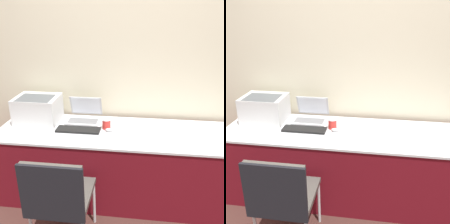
# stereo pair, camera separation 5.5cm
# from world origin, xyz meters

# --- Properties ---
(ground_plane) EXTENTS (14.00, 14.00, 0.00)m
(ground_plane) POSITION_xyz_m (0.00, 0.00, 0.00)
(ground_plane) COLOR #472823
(wall_back) EXTENTS (8.00, 0.05, 2.60)m
(wall_back) POSITION_xyz_m (0.00, 0.77, 1.30)
(wall_back) COLOR beige
(wall_back) RESTS_ON ground_plane
(table) EXTENTS (2.46, 0.70, 0.73)m
(table) POSITION_xyz_m (0.00, 0.34, 0.36)
(table) COLOR maroon
(table) RESTS_ON ground_plane
(printer) EXTENTS (0.43, 0.35, 0.26)m
(printer) POSITION_xyz_m (-0.91, 0.48, 0.87)
(printer) COLOR silver
(printer) RESTS_ON table
(laptop_left) EXTENTS (0.34, 0.31, 0.23)m
(laptop_left) POSITION_xyz_m (-0.45, 0.56, 0.78)
(laptop_left) COLOR #B7B7BC
(laptop_left) RESTS_ON table
(external_keyboard) EXTENTS (0.42, 0.14, 0.02)m
(external_keyboard) POSITION_xyz_m (-0.45, 0.30, 0.74)
(external_keyboard) COLOR black
(external_keyboard) RESTS_ON table
(coffee_cup) EXTENTS (0.08, 0.08, 0.10)m
(coffee_cup) POSITION_xyz_m (-0.19, 0.38, 0.78)
(coffee_cup) COLOR red
(coffee_cup) RESTS_ON table
(mouse) EXTENTS (0.07, 0.04, 0.03)m
(mouse) POSITION_xyz_m (-0.16, 0.32, 0.74)
(mouse) COLOR silver
(mouse) RESTS_ON table
(chair) EXTENTS (0.45, 0.48, 0.87)m
(chair) POSITION_xyz_m (-0.43, -0.41, 0.55)
(chair) COLOR #4C4742
(chair) RESTS_ON ground_plane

